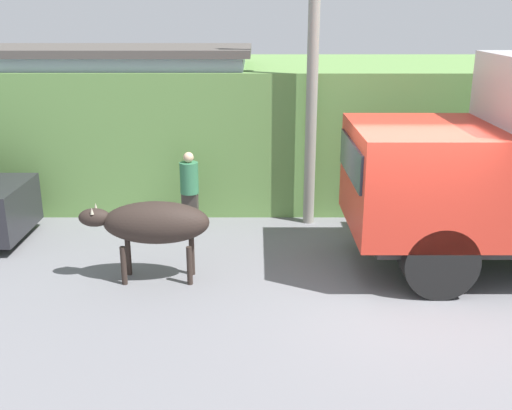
# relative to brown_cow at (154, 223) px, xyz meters

# --- Properties ---
(ground_plane) EXTENTS (60.00, 60.00, 0.00)m
(ground_plane) POSITION_rel_brown_cow_xyz_m (3.85, -0.66, -0.97)
(ground_plane) COLOR slate
(hillside_embankment) EXTENTS (32.00, 5.18, 2.99)m
(hillside_embankment) POSITION_rel_brown_cow_xyz_m (3.85, 5.61, 0.53)
(hillside_embankment) COLOR #608C47
(hillside_embankment) RESTS_ON ground_plane
(building_backdrop) EXTENTS (6.29, 2.70, 3.42)m
(building_backdrop) POSITION_rel_brown_cow_xyz_m (-1.63, 4.39, 0.76)
(building_backdrop) COLOR #99ADB7
(building_backdrop) RESTS_ON ground_plane
(brown_cow) EXTENTS (2.06, 0.68, 1.32)m
(brown_cow) POSITION_rel_brown_cow_xyz_m (0.00, 0.00, 0.00)
(brown_cow) COLOR #2D231E
(brown_cow) RESTS_ON ground_plane
(pedestrian_on_hill) EXTENTS (0.39, 0.39, 1.55)m
(pedestrian_on_hill) POSITION_rel_brown_cow_xyz_m (0.31, 2.45, -0.13)
(pedestrian_on_hill) COLOR #38332D
(pedestrian_on_hill) RESTS_ON ground_plane
(utility_pole) EXTENTS (0.90, 0.22, 6.55)m
(utility_pole) POSITION_rel_brown_cow_xyz_m (2.71, 2.75, 2.42)
(utility_pole) COLOR gray
(utility_pole) RESTS_ON ground_plane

